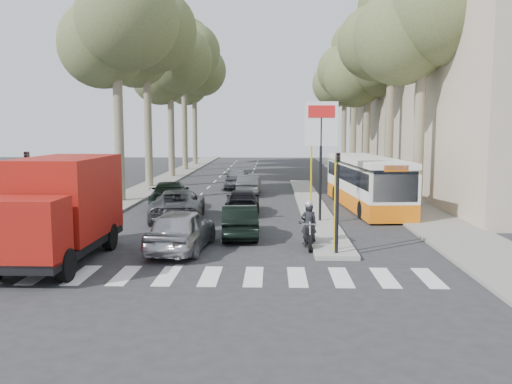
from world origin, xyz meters
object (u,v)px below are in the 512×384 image
(red_truck, at_px, (60,207))
(city_bus, at_px, (366,181))
(dark_hatchback, at_px, (239,221))
(silver_hatchback, at_px, (182,230))
(motorcycle, at_px, (308,225))

(red_truck, xyz_separation_m, city_bus, (12.17, 12.23, -0.33))
(red_truck, bearing_deg, dark_hatchback, 37.24)
(silver_hatchback, bearing_deg, motorcycle, -164.22)
(dark_hatchback, height_order, red_truck, red_truck)
(motorcycle, bearing_deg, city_bus, 68.59)
(city_bus, bearing_deg, dark_hatchback, -133.20)
(dark_hatchback, height_order, city_bus, city_bus)
(red_truck, relative_size, city_bus, 0.60)
(dark_hatchback, xyz_separation_m, red_truck, (-5.68, -4.19, 1.16))
(red_truck, distance_m, city_bus, 17.26)
(silver_hatchback, relative_size, dark_hatchback, 1.13)
(silver_hatchback, distance_m, dark_hatchback, 3.20)
(dark_hatchback, bearing_deg, motorcycle, 142.99)
(dark_hatchback, xyz_separation_m, city_bus, (6.49, 8.04, 0.83))
(city_bus, distance_m, motorcycle, 10.48)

